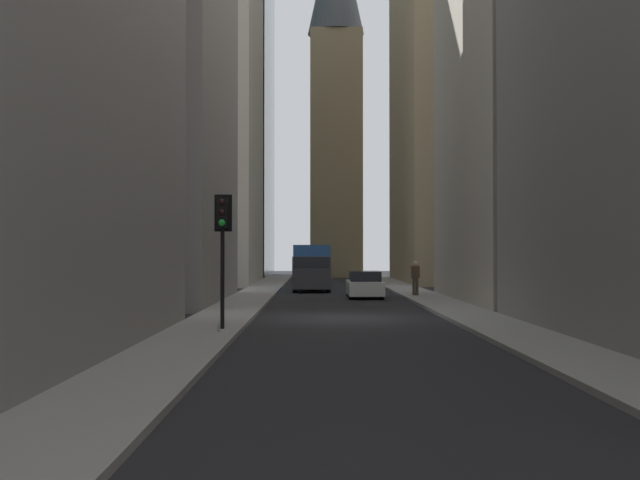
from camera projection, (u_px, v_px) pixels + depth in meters
The scene contains 12 objects.
ground_plane at pixel (348, 318), 26.73m from camera, with size 135.00×135.00×0.00m, color black.
sidewalk_right at pixel (225, 316), 26.70m from camera, with size 90.00×2.20×0.14m, color gray.
sidewalk_left at pixel (472, 316), 26.77m from camera, with size 90.00×2.20×0.14m, color gray.
building_left_far at pixel (462, 78), 58.77m from camera, with size 16.74×10.00×32.65m.
building_right_far at pixel (193, 98), 56.37m from camera, with size 15.06×10.50×28.40m.
building_right_midfar at pixel (119, 59), 35.22m from camera, with size 13.20×10.50×23.27m.
church_spire at pixel (336, 83), 71.37m from camera, with size 5.44×5.44×36.15m.
delivery_truck at pixel (312, 267), 45.74m from camera, with size 6.46×2.25×2.84m.
sedan_white at pixel (365, 285), 38.65m from camera, with size 4.30×1.78×1.42m.
traffic_light_foreground at pixel (223, 230), 21.66m from camera, with size 0.43×0.52×3.97m.
pedestrian at pixel (415, 276), 38.66m from camera, with size 0.26×0.44×1.80m.
discarded_bottle at pixel (219, 328), 20.71m from camera, with size 0.07×0.07×0.27m.
Camera 1 is at (-26.77, 1.23, 2.39)m, focal length 41.30 mm.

